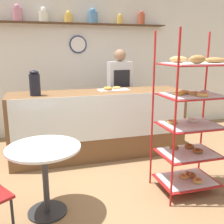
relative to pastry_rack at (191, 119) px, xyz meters
name	(u,v)px	position (x,y,z in m)	size (l,w,h in m)	color
ground_plane	(121,189)	(-0.75, 0.23, -0.87)	(14.00, 14.00, 0.00)	olive
back_wall	(82,63)	(-0.75, 2.68, 0.50)	(10.00, 0.30, 2.70)	white
display_counter	(99,124)	(-0.75, 1.35, -0.36)	(2.67, 0.68, 1.02)	brown
pastry_rack	(191,119)	(0.00, 0.00, 0.00)	(0.72, 0.54, 1.84)	#A51919
person_worker	(120,92)	(-0.23, 1.89, 0.03)	(0.41, 0.23, 1.64)	#282833
cafe_table	(45,164)	(-1.62, -0.01, -0.33)	(0.72, 0.72, 0.72)	#262628
coffee_carafe	(35,83)	(-1.67, 1.24, 0.31)	(0.15, 0.15, 0.35)	black
donut_tray_counter	(112,89)	(-0.51, 1.43, 0.16)	(0.48, 0.25, 0.05)	white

